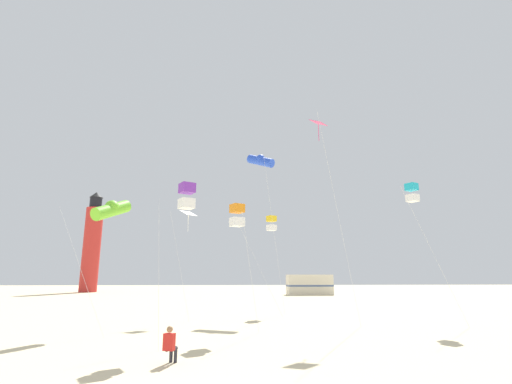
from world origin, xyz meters
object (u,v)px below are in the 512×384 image
Objects in this scene: kite_flyer_standing at (170,344)px; kite_box_violet at (187,196)px; kite_diamond_white at (188,217)px; kite_tube_lime at (112,209)px; kite_box_cyan at (412,193)px; rv_van_cream at (309,285)px; lighthouse_distant at (92,244)px; kite_box_gold at (271,223)px; kite_tube_blue at (261,161)px; kite_box_orange at (237,215)px; kite_diamond_rainbow at (320,131)px.

kite_flyer_standing is 0.17× the size of kite_box_violet.
kite_diamond_white is 5.80m from kite_tube_lime.
kite_flyer_standing is 0.17× the size of kite_diamond_white.
kite_box_cyan is (12.88, 8.99, 7.07)m from kite_flyer_standing.
kite_box_cyan is at bearing -93.81° from rv_van_cream.
lighthouse_distant is at bearing 117.44° from kite_diamond_white.
kite_tube_blue is at bearing 179.39° from kite_box_gold.
kite_flyer_standing is at bearing -109.21° from kite_box_orange.
kite_flyer_standing is 17.68m from kite_box_gold.
rv_van_cream is (12.89, 41.71, 0.78)m from kite_flyer_standing.
kite_tube_blue reaches higher than rv_van_cream.
kite_box_orange is (-1.92, -9.75, -5.99)m from kite_tube_blue.
kite_tube_blue is (-8.83, 6.90, 4.04)m from kite_box_cyan.
kite_box_gold is 0.43× the size of lighthouse_distant.
kite_box_gold reaches higher than kite_tube_lime.
kite_diamond_rainbow reaches higher than kite_flyer_standing.
kite_flyer_standing is at bearing -145.09° from kite_box_cyan.
kite_tube_blue is at bearing 36.28° from kite_diamond_white.
kite_diamond_white is 14.36m from kite_box_cyan.
kite_diamond_white is 8.68m from kite_box_violet.
kite_tube_lime is at bearing -175.29° from kite_box_cyan.
kite_box_orange is (-5.10, -2.61, -5.75)m from kite_diamond_rainbow.
rv_van_cream is (8.83, 25.83, -10.34)m from kite_tube_blue.
kite_flyer_standing is 19.81m from kite_tube_blue.
kite_diamond_rainbow is at bearing 35.46° from kite_box_violet.
kite_box_violet is at bearing -144.54° from kite_diamond_rainbow.
kite_box_violet is at bearing -83.63° from kite_diamond_white.
kite_diamond_rainbow reaches higher than kite_tube_lime.
kite_box_cyan is (13.96, -3.13, 1.14)m from kite_diamond_white.
kite_box_cyan reaches higher than rv_van_cream.
kite_flyer_standing is at bearing -84.90° from kite_diamond_white.
kite_box_cyan is (17.52, 1.44, 1.46)m from kite_tube_lime.
kite_diamond_rainbow is 34.94m from rv_van_cream.
kite_tube_lime reaches higher than rv_van_cream.
lighthouse_distant is at bearing 111.12° from kite_tube_lime.
kite_diamond_rainbow is 0.73× the size of lighthouse_distant.
kite_box_violet is at bearing -112.02° from kite_box_gold.
kite_tube_blue is 44.66m from lighthouse_distant.
lighthouse_distant is at bearing 114.09° from kite_box_violet.
kite_box_gold reaches higher than kite_box_violet.
kite_box_gold is at bearing 67.98° from kite_box_violet.
kite_diamond_rainbow reaches higher than kite_box_orange.
kite_flyer_standing is at bearing -104.33° from kite_tube_blue.
lighthouse_distant is (-34.71, 43.08, 0.15)m from kite_box_cyan.
kite_tube_lime is at bearing -120.95° from rv_van_cream.
kite_box_gold is at bearing -89.94° from kite_flyer_standing.
kite_tube_blue is (4.06, 15.89, 11.11)m from kite_flyer_standing.
kite_box_gold reaches higher than kite_box_orange.
lighthouse_distant is (-21.83, 52.07, 7.22)m from kite_flyer_standing.
kite_diamond_rainbow is at bearing -103.52° from rv_van_cream.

